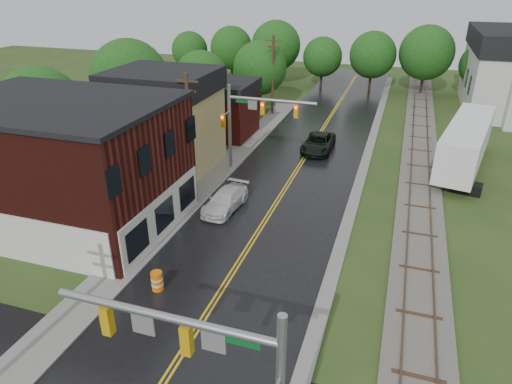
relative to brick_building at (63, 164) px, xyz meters
The scene contains 19 objects.
main_road 19.95m from the brick_building, 50.23° to the left, with size 10.00×90.00×0.02m, color black.
curb_right 27.15m from the brick_building, 48.20° to the left, with size 0.80×70.00×0.12m, color gray.
sidewalk_left 12.52m from the brick_building, 57.86° to the left, with size 2.40×50.00×0.12m, color gray.
brick_building is the anchor object (origin of this frame).
yellow_house 11.14m from the brick_building, 82.32° to the left, with size 8.00×7.00×6.40m, color tan.
darkred_building 20.25m from the brick_building, 82.92° to the left, with size 7.00×6.00×4.40m, color #3F0F0C.
railroad 30.36m from the brick_building, 41.66° to the left, with size 3.20×80.00×0.30m.
traffic_signal_near 20.60m from the brick_building, 39.17° to the right, with size 7.34×0.30×7.20m.
traffic_signal_far 15.03m from the brick_building, 53.08° to the left, with size 7.34×0.43×7.20m.
utility_pole_b 9.03m from the brick_building, 50.93° to the left, with size 1.80×0.28×9.00m.
utility_pole_c 29.56m from the brick_building, 78.91° to the left, with size 1.80×0.28×9.00m.
tree_left_a 10.14m from the brick_building, 136.87° to the left, with size 6.80×6.80×8.67m.
tree_left_b 17.80m from the brick_building, 107.61° to the left, with size 7.60×7.60×9.69m.
tree_left_c 24.94m from the brick_building, 93.14° to the left, with size 6.00×6.00×7.65m.
tree_left_e 31.12m from the brick_building, 83.29° to the left, with size 6.40×6.40×8.16m.
suv_dark 22.92m from the brick_building, 54.14° to the left, with size 2.58×5.59×1.55m, color black.
pickup_white 10.96m from the brick_building, 26.81° to the left, with size 1.95×4.80×1.39m, color silver.
semi_trailer 31.50m from the brick_building, 34.67° to the left, with size 5.56×13.59×4.12m.
construction_barrel 11.10m from the brick_building, 28.44° to the right, with size 0.62×0.62×1.10m, color orange.
Camera 1 is at (7.84, -7.07, 15.28)m, focal length 32.00 mm.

